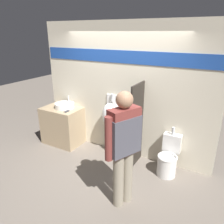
{
  "coord_description": "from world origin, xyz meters",
  "views": [
    {
      "loc": [
        1.91,
        -3.23,
        2.49
      ],
      "look_at": [
        0.0,
        0.17,
        1.05
      ],
      "focal_mm": 35.0,
      "sensor_mm": 36.0,
      "label": 1
    }
  ],
  "objects": [
    {
      "name": "display_wall",
      "position": [
        0.0,
        0.6,
        1.36
      ],
      "size": [
        3.74,
        0.07,
        2.7
      ],
      "color": "beige",
      "rests_on": "ground_plane"
    },
    {
      "name": "person_in_vest",
      "position": [
        0.72,
        -0.79,
        1.03
      ],
      "size": [
        0.4,
        0.58,
        1.77
      ],
      "rotation": [
        0.0,
        0.0,
        1.15
      ],
      "color": "gray",
      "rests_on": "ground_plane"
    },
    {
      "name": "sink_counter",
      "position": [
        -1.38,
        0.27,
        0.43
      ],
      "size": [
        0.88,
        0.6,
        0.86
      ],
      "color": "tan",
      "rests_on": "ground_plane"
    },
    {
      "name": "urinal_near_counter",
      "position": [
        -0.18,
        0.42,
        0.87
      ],
      "size": [
        0.32,
        0.32,
        1.3
      ],
      "color": "silver",
      "rests_on": "ground_plane"
    },
    {
      "name": "toilet",
      "position": [
        1.12,
        0.29,
        0.3
      ],
      "size": [
        0.36,
        0.52,
        0.86
      ],
      "color": "white",
      "rests_on": "ground_plane"
    },
    {
      "name": "cell_phone",
      "position": [
        -1.11,
        0.15,
        0.87
      ],
      "size": [
        0.07,
        0.14,
        0.01
      ],
      "color": "#232328",
      "rests_on": "sink_counter"
    },
    {
      "name": "divider_near_counter",
      "position": [
        0.47,
        0.29,
        0.82
      ],
      "size": [
        0.03,
        0.56,
        1.63
      ],
      "color": "#28231E",
      "rests_on": "ground_plane"
    },
    {
      "name": "sink_basin",
      "position": [
        -1.33,
        0.33,
        0.92
      ],
      "size": [
        0.44,
        0.44,
        0.25
      ],
      "color": "white",
      "rests_on": "sink_counter"
    },
    {
      "name": "ground_plane",
      "position": [
        0.0,
        0.0,
        0.0
      ],
      "size": [
        16.0,
        16.0,
        0.0
      ],
      "primitive_type": "plane",
      "color": "#70665B"
    }
  ]
}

